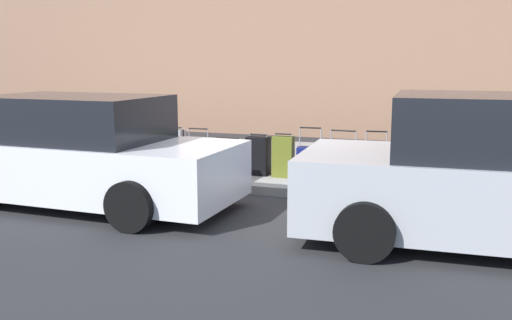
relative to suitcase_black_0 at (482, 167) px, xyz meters
name	(u,v)px	position (x,y,z in m)	size (l,w,h in m)	color
ground_plane	(261,195)	(3.20, 0.81, -0.51)	(40.00, 40.00, 0.00)	#28282B
sidewalk_curb	(302,164)	(3.20, -1.69, -0.44)	(18.00, 5.00, 0.14)	gray
suitcase_black_0	(482,167)	(0.00, 0.00, 0.00)	(0.41, 0.27, 0.80)	black
suitcase_red_1	(447,165)	(0.50, 0.05, 0.00)	(0.42, 0.24, 0.98)	red
suitcase_maroon_2	(410,166)	(1.04, -0.01, -0.05)	(0.49, 0.21, 0.85)	maroon
suitcase_silver_3	(375,166)	(1.57, -0.01, -0.09)	(0.40, 0.23, 0.85)	#9EA0A8
suitcase_teal_4	(343,162)	(2.09, 0.01, -0.05)	(0.48, 0.28, 0.85)	#0F606B
suitcase_navy_5	(310,163)	(2.62, 0.05, -0.10)	(0.43, 0.28, 0.88)	navy
suitcase_olive_6	(283,157)	(3.10, -0.01, -0.03)	(0.35, 0.21, 0.75)	#59601E
suitcase_black_7	(258,156)	(3.56, -0.07, -0.04)	(0.40, 0.29, 0.71)	black
suitcase_red_8	(228,157)	(4.09, 0.02, -0.08)	(0.49, 0.27, 0.64)	red
suitcase_maroon_9	(199,156)	(4.63, 0.04, -0.09)	(0.42, 0.21, 0.78)	maroon
suitcase_silver_10	(173,150)	(5.15, 0.01, -0.01)	(0.43, 0.23, 0.78)	#9EA0A8
suitcase_teal_11	(148,152)	(5.65, 0.04, -0.07)	(0.39, 0.21, 0.66)	#0F606B
fire_hydrant	(114,143)	(6.38, 0.01, 0.04)	(0.39, 0.21, 0.80)	red
bollard_post	(79,142)	(7.05, 0.16, 0.06)	(0.15, 0.15, 0.86)	brown
parked_car_silver_0	(499,177)	(-0.08, 2.22, 0.28)	(4.46, 2.25, 1.70)	#B2B5BA
parked_car_white_1	(76,154)	(5.55, 2.22, 0.23)	(4.79, 2.06, 1.58)	silver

